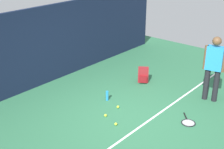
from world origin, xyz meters
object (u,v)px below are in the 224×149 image
backpack (143,75)px  tennis_racket (188,122)px  tennis_player (214,65)px  tennis_ball_near_player (116,124)px  tennis_ball_mid_court (106,115)px  water_bottle (107,96)px  tennis_ball_far_left (118,107)px

backpack → tennis_racket: bearing=-63.9°
tennis_player → backpack: bearing=173.0°
backpack → tennis_ball_near_player: (-2.32, -0.91, -0.18)m
tennis_ball_mid_court → water_bottle: bearing=38.8°
tennis_player → tennis_ball_mid_court: size_ratio=25.76×
tennis_ball_near_player → water_bottle: 1.23m
water_bottle → tennis_racket: bearing=-79.9°
tennis_racket → water_bottle: 2.16m
tennis_ball_near_player → water_bottle: bearing=50.5°
tennis_player → water_bottle: bearing=-151.9°
tennis_ball_near_player → tennis_ball_far_left: (0.64, 0.47, 0.00)m
water_bottle → tennis_ball_far_left: bearing=-106.5°
backpack → water_bottle: bearing=-126.2°
backpack → tennis_ball_near_player: bearing=-103.4°
tennis_ball_mid_court → tennis_player: bearing=-31.6°
backpack → tennis_ball_mid_court: bearing=-112.4°
tennis_player → tennis_ball_near_player: size_ratio=25.76×
backpack → water_bottle: size_ratio=1.71×
tennis_ball_far_left → backpack: bearing=14.7°
backpack → tennis_ball_far_left: 1.75m
tennis_racket → tennis_ball_near_player: size_ratio=8.76×
tennis_racket → backpack: backpack is taller
tennis_ball_far_left → water_bottle: water_bottle is taller
tennis_racket → tennis_ball_mid_court: size_ratio=8.76×
tennis_ball_far_left → tennis_ball_mid_court: bearing=-175.5°
tennis_ball_near_player → tennis_ball_mid_court: bearing=72.8°
tennis_racket → tennis_ball_mid_court: bearing=-98.6°
tennis_ball_near_player → tennis_ball_mid_court: size_ratio=1.00×
tennis_ball_mid_court → water_bottle: (0.65, 0.52, 0.10)m
tennis_racket → tennis_ball_near_player: bearing=-86.7°
backpack → water_bottle: (-1.54, 0.04, -0.08)m
tennis_ball_far_left → water_bottle: size_ratio=0.26×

